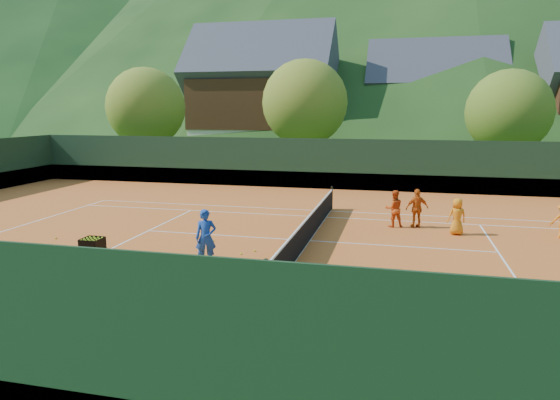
% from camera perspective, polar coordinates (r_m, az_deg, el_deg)
% --- Properties ---
extents(ground, '(400.00, 400.00, 0.00)m').
position_cam_1_polar(ground, '(18.17, 3.35, -4.72)').
color(ground, '#295119').
rests_on(ground, ground).
extents(clay_court, '(40.00, 24.00, 0.02)m').
position_cam_1_polar(clay_court, '(18.17, 3.35, -4.69)').
color(clay_court, '#C25A1F').
rests_on(clay_court, ground).
extents(coach, '(0.74, 0.62, 1.73)m').
position_cam_1_polar(coach, '(15.31, -8.47, -4.27)').
color(coach, '#173F98').
rests_on(coach, clay_court).
extents(student_a, '(0.86, 0.76, 1.50)m').
position_cam_1_polar(student_a, '(20.61, 12.90, -0.96)').
color(student_a, '#DE4C13').
rests_on(student_a, clay_court).
extents(student_b, '(0.99, 0.67, 1.57)m').
position_cam_1_polar(student_b, '(20.72, 15.39, -0.92)').
color(student_b, '#D35712').
rests_on(student_b, clay_court).
extents(student_c, '(0.78, 0.62, 1.40)m').
position_cam_1_polar(student_c, '(20.01, 19.57, -1.79)').
color(student_c, orange).
rests_on(student_c, clay_court).
extents(tennis_ball_0, '(0.07, 0.07, 0.07)m').
position_cam_1_polar(tennis_ball_0, '(12.60, 11.08, -11.58)').
color(tennis_ball_0, '#BFDD24').
rests_on(tennis_ball_0, clay_court).
extents(tennis_ball_1, '(0.07, 0.07, 0.07)m').
position_cam_1_polar(tennis_ball_1, '(14.12, 2.72, -8.95)').
color(tennis_ball_1, '#BFDD24').
rests_on(tennis_ball_1, clay_court).
extents(tennis_ball_2, '(0.07, 0.07, 0.07)m').
position_cam_1_polar(tennis_ball_2, '(20.13, -24.24, -3.99)').
color(tennis_ball_2, '#BFDD24').
rests_on(tennis_ball_2, clay_court).
extents(tennis_ball_3, '(0.07, 0.07, 0.07)m').
position_cam_1_polar(tennis_ball_3, '(9.89, -10.51, -17.96)').
color(tennis_ball_3, '#BFDD24').
rests_on(tennis_ball_3, clay_court).
extents(tennis_ball_4, '(0.07, 0.07, 0.07)m').
position_cam_1_polar(tennis_ball_4, '(14.44, -15.80, -8.90)').
color(tennis_ball_4, '#BFDD24').
rests_on(tennis_ball_4, clay_court).
extents(tennis_ball_5, '(0.07, 0.07, 0.07)m').
position_cam_1_polar(tennis_ball_5, '(16.78, -2.91, -5.81)').
color(tennis_ball_5, '#BFDD24').
rests_on(tennis_ball_5, clay_court).
extents(tennis_ball_6, '(0.07, 0.07, 0.07)m').
position_cam_1_polar(tennis_ball_6, '(16.47, -4.49, -6.14)').
color(tennis_ball_6, '#BFDD24').
rests_on(tennis_ball_6, clay_court).
extents(tennis_ball_7, '(0.07, 0.07, 0.07)m').
position_cam_1_polar(tennis_ball_7, '(13.77, 0.31, -9.46)').
color(tennis_ball_7, '#BFDD24').
rests_on(tennis_ball_7, clay_court).
extents(tennis_ball_8, '(0.07, 0.07, 0.07)m').
position_cam_1_polar(tennis_ball_8, '(13.69, 5.37, -9.62)').
color(tennis_ball_8, '#BFDD24').
rests_on(tennis_ball_8, clay_court).
extents(tennis_ball_9, '(0.07, 0.07, 0.07)m').
position_cam_1_polar(tennis_ball_9, '(18.15, -7.63, -4.64)').
color(tennis_ball_9, '#BFDD24').
rests_on(tennis_ball_9, clay_court).
extents(tennis_ball_10, '(0.07, 0.07, 0.07)m').
position_cam_1_polar(tennis_ball_10, '(15.58, -4.07, -7.11)').
color(tennis_ball_10, '#BFDD24').
rests_on(tennis_ball_10, clay_court).
extents(tennis_ball_12, '(0.07, 0.07, 0.07)m').
position_cam_1_polar(tennis_ball_12, '(14.84, -10.67, -8.16)').
color(tennis_ball_12, '#BFDD24').
rests_on(tennis_ball_12, clay_court).
extents(tennis_ball_13, '(0.07, 0.07, 0.07)m').
position_cam_1_polar(tennis_ball_13, '(15.27, 6.97, -7.52)').
color(tennis_ball_13, '#BFDD24').
rests_on(tennis_ball_13, clay_court).
extents(tennis_ball_15, '(0.07, 0.07, 0.07)m').
position_cam_1_polar(tennis_ball_15, '(13.71, -0.18, -9.54)').
color(tennis_ball_15, '#BFDD24').
rests_on(tennis_ball_15, clay_court).
extents(tennis_ball_16, '(0.07, 0.07, 0.07)m').
position_cam_1_polar(tennis_ball_16, '(12.01, -3.22, -12.52)').
color(tennis_ball_16, '#BFDD24').
rests_on(tennis_ball_16, clay_court).
extents(tennis_ball_17, '(0.07, 0.07, 0.07)m').
position_cam_1_polar(tennis_ball_17, '(15.22, 4.64, -7.54)').
color(tennis_ball_17, '#BFDD24').
rests_on(tennis_ball_17, clay_court).
extents(tennis_ball_18, '(0.07, 0.07, 0.07)m').
position_cam_1_polar(tennis_ball_18, '(13.71, -12.53, -9.81)').
color(tennis_ball_18, '#BFDD24').
rests_on(tennis_ball_18, clay_court).
extents(tennis_ball_20, '(0.07, 0.07, 0.07)m').
position_cam_1_polar(tennis_ball_20, '(15.81, -23.10, -7.67)').
color(tennis_ball_20, '#BFDD24').
rests_on(tennis_ball_20, clay_court).
extents(tennis_ball_21, '(0.07, 0.07, 0.07)m').
position_cam_1_polar(tennis_ball_21, '(11.04, -16.66, -15.11)').
color(tennis_ball_21, '#BFDD24').
rests_on(tennis_ball_21, clay_court).
extents(tennis_ball_22, '(0.07, 0.07, 0.07)m').
position_cam_1_polar(tennis_ball_22, '(10.39, 13.05, -16.60)').
color(tennis_ball_22, '#BFDD24').
rests_on(tennis_ball_22, clay_court).
extents(tennis_ball_23, '(0.07, 0.07, 0.07)m').
position_cam_1_polar(tennis_ball_23, '(14.84, -6.42, -8.04)').
color(tennis_ball_23, '#BFDD24').
rests_on(tennis_ball_23, clay_court).
extents(tennis_ball_25, '(0.07, 0.07, 0.07)m').
position_cam_1_polar(tennis_ball_25, '(11.54, 23.10, -14.36)').
color(tennis_ball_25, '#BFDD24').
rests_on(tennis_ball_25, clay_court).
extents(tennis_ball_26, '(0.07, 0.07, 0.07)m').
position_cam_1_polar(tennis_ball_26, '(13.61, 25.23, -10.73)').
color(tennis_ball_26, '#BFDD24').
rests_on(tennis_ball_26, clay_court).
extents(tennis_ball_27, '(0.07, 0.07, 0.07)m').
position_cam_1_polar(tennis_ball_27, '(10.02, -5.57, -17.45)').
color(tennis_ball_27, '#BFDD24').
rests_on(tennis_ball_27, clay_court).
extents(court_lines, '(23.83, 11.03, 0.00)m').
position_cam_1_polar(court_lines, '(18.17, 3.35, -4.65)').
color(court_lines, white).
rests_on(court_lines, clay_court).
extents(tennis_net, '(0.10, 12.07, 1.10)m').
position_cam_1_polar(tennis_net, '(18.04, 3.37, -3.13)').
color(tennis_net, black).
rests_on(tennis_net, clay_court).
extents(perimeter_fence, '(40.40, 24.24, 3.00)m').
position_cam_1_polar(perimeter_fence, '(17.88, 3.40, -0.80)').
color(perimeter_fence, black).
rests_on(perimeter_fence, clay_court).
extents(ball_hopper, '(0.57, 0.57, 1.00)m').
position_cam_1_polar(ball_hopper, '(15.60, -20.64, -5.01)').
color(ball_hopper, black).
rests_on(ball_hopper, clay_court).
extents(chalet_left, '(13.80, 9.93, 12.92)m').
position_cam_1_polar(chalet_left, '(49.06, -1.96, 11.42)').
color(chalet_left, beige).
rests_on(chalet_left, ground).
extents(chalet_mid, '(12.65, 8.82, 11.45)m').
position_cam_1_polar(chalet_mid, '(51.36, 17.08, 10.20)').
color(chalet_mid, beige).
rests_on(chalet_mid, ground).
extents(tree_a, '(6.00, 6.00, 7.88)m').
position_cam_1_polar(tree_a, '(40.10, -15.11, 10.21)').
color(tree_a, '#412A1A').
rests_on(tree_a, ground).
extents(tree_b, '(6.40, 6.40, 8.40)m').
position_cam_1_polar(tree_b, '(37.95, 2.85, 11.05)').
color(tree_b, '#3D2518').
rests_on(tree_b, ground).
extents(tree_c, '(5.60, 5.60, 7.35)m').
position_cam_1_polar(tree_c, '(36.94, 24.68, 9.14)').
color(tree_c, '#41271A').
rests_on(tree_c, ground).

